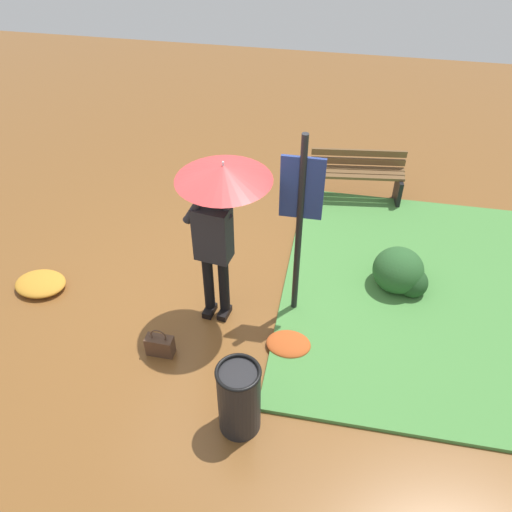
{
  "coord_description": "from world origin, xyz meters",
  "views": [
    {
      "loc": [
        1.27,
        -4.23,
        4.54
      ],
      "look_at": [
        0.46,
        0.02,
        0.85
      ],
      "focal_mm": 36.66,
      "sensor_mm": 36.0,
      "label": 1
    }
  ],
  "objects_px": {
    "handbag": "(160,345)",
    "trash_bin": "(239,399)",
    "person_with_umbrella": "(219,204)",
    "park_bench": "(356,175)",
    "info_sign_post": "(300,210)"
  },
  "relations": [
    {
      "from": "person_with_umbrella",
      "to": "handbag",
      "type": "bearing_deg",
      "value": -126.52
    },
    {
      "from": "park_bench",
      "to": "trash_bin",
      "type": "distance_m",
      "value": 4.26
    },
    {
      "from": "handbag",
      "to": "park_bench",
      "type": "height_order",
      "value": "park_bench"
    },
    {
      "from": "person_with_umbrella",
      "to": "handbag",
      "type": "relative_size",
      "value": 5.53
    },
    {
      "from": "handbag",
      "to": "park_bench",
      "type": "relative_size",
      "value": 0.26
    },
    {
      "from": "person_with_umbrella",
      "to": "park_bench",
      "type": "bearing_deg",
      "value": 63.18
    },
    {
      "from": "info_sign_post",
      "to": "handbag",
      "type": "relative_size",
      "value": 6.22
    },
    {
      "from": "handbag",
      "to": "trash_bin",
      "type": "distance_m",
      "value": 1.28
    },
    {
      "from": "park_bench",
      "to": "trash_bin",
      "type": "relative_size",
      "value": 1.68
    },
    {
      "from": "handbag",
      "to": "park_bench",
      "type": "xyz_separation_m",
      "value": [
        1.93,
        3.47,
        0.28
      ]
    },
    {
      "from": "info_sign_post",
      "to": "trash_bin",
      "type": "bearing_deg",
      "value": -100.62
    },
    {
      "from": "person_with_umbrella",
      "to": "park_bench",
      "type": "distance_m",
      "value": 3.27
    },
    {
      "from": "person_with_umbrella",
      "to": "park_bench",
      "type": "relative_size",
      "value": 1.46
    },
    {
      "from": "handbag",
      "to": "trash_bin",
      "type": "bearing_deg",
      "value": -33.88
    },
    {
      "from": "person_with_umbrella",
      "to": "park_bench",
      "type": "height_order",
      "value": "person_with_umbrella"
    }
  ]
}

